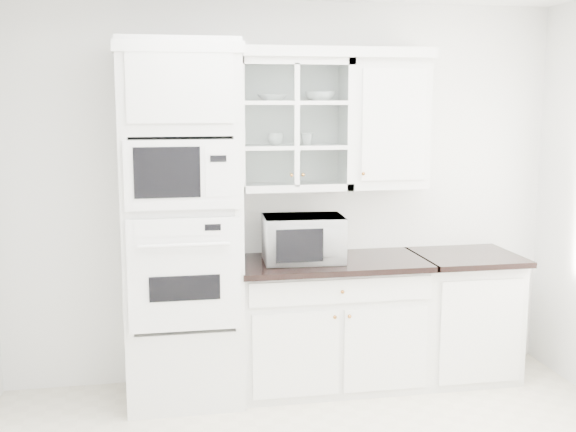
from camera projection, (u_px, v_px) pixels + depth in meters
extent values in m
cube|color=white|center=(284.00, 194.00, 5.20)|extent=(4.00, 0.02, 2.70)
cube|color=silver|center=(181.00, 225.00, 4.78)|extent=(0.76, 0.65, 2.40)
cube|color=white|center=(184.00, 275.00, 4.49)|extent=(0.70, 0.03, 0.72)
cube|color=black|center=(185.00, 288.00, 4.49)|extent=(0.44, 0.01, 0.16)
cube|color=white|center=(182.00, 175.00, 4.39)|extent=(0.70, 0.03, 0.43)
cube|color=black|center=(167.00, 173.00, 4.36)|extent=(0.40, 0.01, 0.31)
cube|color=silver|center=(330.00, 325.00, 5.11)|extent=(1.30, 0.60, 0.88)
cube|color=black|center=(332.00, 263.00, 5.00)|extent=(1.32, 0.67, 0.04)
cube|color=silver|center=(462.00, 317.00, 5.29)|extent=(0.70, 0.60, 0.88)
cube|color=black|center=(467.00, 257.00, 5.19)|extent=(0.72, 0.67, 0.04)
cube|color=silver|center=(292.00, 125.00, 4.97)|extent=(0.80, 0.33, 0.90)
cube|color=silver|center=(292.00, 146.00, 4.99)|extent=(0.74, 0.29, 0.02)
cube|color=silver|center=(292.00, 103.00, 4.95)|extent=(0.74, 0.29, 0.02)
cube|color=silver|center=(386.00, 124.00, 5.09)|extent=(0.55, 0.33, 0.90)
cube|color=white|center=(278.00, 52.00, 4.85)|extent=(2.14, 0.38, 0.07)
imported|color=white|center=(303.00, 238.00, 4.96)|extent=(0.57, 0.48, 0.31)
imported|color=white|center=(272.00, 98.00, 4.91)|extent=(0.22, 0.22, 0.05)
imported|color=white|center=(320.00, 96.00, 4.98)|extent=(0.27, 0.27, 0.07)
imported|color=white|center=(276.00, 139.00, 4.98)|extent=(0.14, 0.14, 0.09)
imported|color=white|center=(307.00, 139.00, 5.00)|extent=(0.11, 0.11, 0.08)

